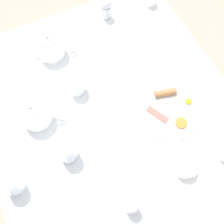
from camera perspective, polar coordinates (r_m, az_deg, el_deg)
The scene contains 12 objects.
ground_plane at distance 1.80m, azimuth -0.00°, elevation -9.65°, with size 8.00×8.00×0.00m, color gray.
table at distance 1.14m, azimuth -0.00°, elevation -1.66°, with size 1.03×1.20×0.75m.
breakfast_plate at distance 1.11m, azimuth 13.03°, elevation 0.88°, with size 0.27×0.27×0.04m.
teapot_near at distance 1.21m, azimuth -13.34°, elevation 13.88°, with size 0.21×0.12×0.13m.
teapot_far at distance 1.07m, azimuth -16.43°, elevation -0.24°, with size 0.20×0.12×0.13m.
teacup_with_saucer_left at distance 1.02m, azimuth 15.61°, elevation -11.56°, with size 0.16×0.16×0.07m.
water_glass_tall at distance 1.01m, azimuth -21.21°, elevation -14.44°, with size 0.07×0.07×0.12m.
water_glass_short at distance 0.98m, azimuth -9.91°, elevation -8.30°, with size 0.07×0.07×0.12m.
wine_glass_spare at distance 1.09m, azimuth -7.89°, elevation 5.97°, with size 0.07×0.07×0.10m.
pepper_grinder at distance 1.32m, azimuth -1.27°, elevation 21.67°, with size 0.05×0.05×0.11m.
salt_grinder at distance 0.94m, azimuth 4.28°, elevation -19.84°, with size 0.05×0.05×0.11m.
knife_by_plate at distance 1.29m, azimuth 10.23°, elevation 15.45°, with size 0.02×0.23×0.00m.
Camera 1 is at (-0.18, -0.37, 1.75)m, focal length 42.00 mm.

